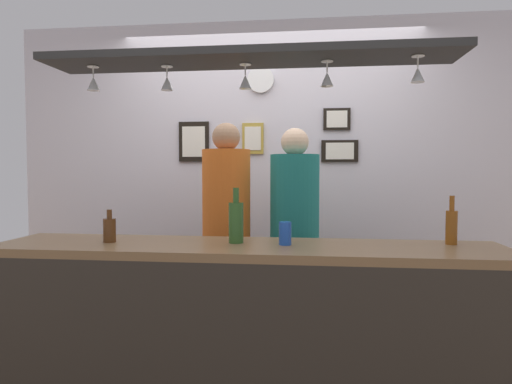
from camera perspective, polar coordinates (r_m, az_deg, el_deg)
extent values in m
cube|color=silver|center=(3.77, 1.79, 2.09)|extent=(4.40, 0.06, 2.60)
cube|color=brown|center=(2.37, -1.30, -7.33)|extent=(2.70, 0.55, 0.04)
cube|color=#2D2823|center=(2.26, -2.25, -20.45)|extent=(2.65, 0.04, 0.91)
cube|color=black|center=(2.45, -1.15, 16.90)|extent=(2.20, 0.36, 0.04)
cylinder|color=silver|center=(2.70, -20.25, 14.89)|extent=(0.06, 0.06, 0.00)
cylinder|color=silver|center=(2.69, -20.24, 14.32)|extent=(0.01, 0.01, 0.06)
cone|color=silver|center=(2.68, -20.22, 12.96)|extent=(0.07, 0.07, 0.08)
cylinder|color=silver|center=(2.58, -11.41, 15.56)|extent=(0.06, 0.06, 0.00)
cylinder|color=silver|center=(2.58, -11.41, 14.97)|extent=(0.01, 0.01, 0.06)
cone|color=silver|center=(2.57, -11.39, 13.55)|extent=(0.07, 0.07, 0.08)
cylinder|color=silver|center=(2.49, -1.39, 16.10)|extent=(0.06, 0.06, 0.00)
cylinder|color=silver|center=(2.49, -1.39, 15.48)|extent=(0.01, 0.01, 0.06)
cone|color=silver|center=(2.47, -1.39, 14.01)|extent=(0.07, 0.07, 0.08)
cylinder|color=silver|center=(2.45, 9.16, 16.28)|extent=(0.06, 0.06, 0.00)
cylinder|color=silver|center=(2.45, 9.15, 15.65)|extent=(0.01, 0.01, 0.06)
cone|color=silver|center=(2.43, 9.14, 14.16)|extent=(0.07, 0.07, 0.08)
cylinder|color=silver|center=(2.46, 20.15, 16.11)|extent=(0.06, 0.06, 0.00)
cylinder|color=silver|center=(2.45, 20.14, 15.49)|extent=(0.01, 0.01, 0.06)
cone|color=silver|center=(2.44, 20.11, 14.00)|extent=(0.07, 0.07, 0.08)
cube|color=#2D334C|center=(3.27, -3.80, -14.06)|extent=(0.17, 0.18, 0.80)
cylinder|color=orange|center=(3.13, -3.84, -0.88)|extent=(0.34, 0.34, 0.69)
sphere|color=#9E7556|center=(3.14, -3.87, 7.10)|extent=(0.20, 0.20, 0.20)
cube|color=#2D334C|center=(3.22, 4.94, -14.50)|extent=(0.17, 0.18, 0.78)
cylinder|color=#1E7A75|center=(3.08, 5.00, -1.47)|extent=(0.34, 0.34, 0.68)
sphere|color=beige|center=(3.08, 5.03, 6.44)|extent=(0.19, 0.19, 0.19)
cylinder|color=#2D5623|center=(2.40, -2.59, -3.97)|extent=(0.08, 0.08, 0.22)
cylinder|color=#2D5623|center=(2.39, -2.60, -0.40)|extent=(0.03, 0.03, 0.08)
cylinder|color=brown|center=(2.57, 23.88, -4.21)|extent=(0.06, 0.06, 0.18)
cylinder|color=brown|center=(2.56, 23.94, -1.32)|extent=(0.03, 0.03, 0.08)
cylinder|color=#512D14|center=(2.56, -18.35, -4.71)|extent=(0.07, 0.07, 0.13)
cylinder|color=#512D14|center=(2.55, -18.39, -2.71)|extent=(0.03, 0.03, 0.05)
cylinder|color=#1E4CB2|center=(2.35, 3.77, -5.34)|extent=(0.07, 0.07, 0.12)
cube|color=#B29338|center=(3.75, -0.40, 6.91)|extent=(0.18, 0.02, 0.26)
cube|color=white|center=(3.74, -0.43, 6.92)|extent=(0.14, 0.01, 0.20)
cube|color=black|center=(3.75, 10.38, 9.22)|extent=(0.22, 0.02, 0.18)
cube|color=white|center=(3.73, 10.39, 9.24)|extent=(0.17, 0.01, 0.14)
cube|color=black|center=(3.73, 10.73, 5.21)|extent=(0.30, 0.02, 0.18)
cube|color=white|center=(3.71, 10.74, 5.22)|extent=(0.23, 0.01, 0.14)
cube|color=black|center=(3.85, -8.00, 6.43)|extent=(0.26, 0.02, 0.34)
cube|color=white|center=(3.84, -8.04, 6.44)|extent=(0.20, 0.01, 0.26)
cylinder|color=white|center=(3.80, 0.61, 14.29)|extent=(0.22, 0.03, 0.22)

